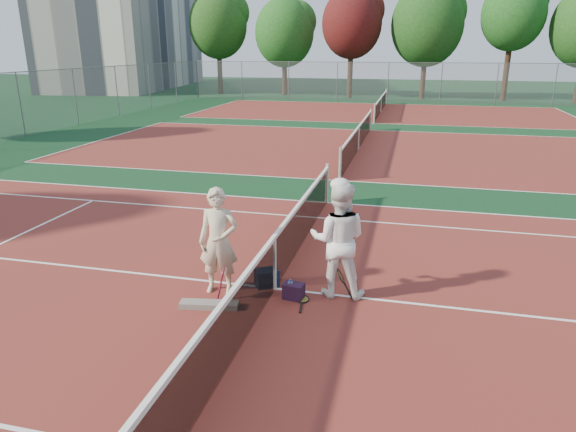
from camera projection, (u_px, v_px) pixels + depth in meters
The scene contains 23 objects.
ground at pixel (275, 289), 9.14m from camera, with size 130.00×130.00×0.00m, color #0D3218.
court_main at pixel (275, 288), 9.14m from camera, with size 23.77×10.97×0.01m, color maroon.
court_far_a at pixel (358, 149), 21.60m from camera, with size 23.77×10.97×0.01m, color maroon.
court_far_b at pixel (381, 112), 34.05m from camera, with size 23.77×10.97×0.01m, color maroon.
net_main at pixel (275, 262), 8.98m from camera, with size 0.10×10.98×1.02m, color black, non-canonical shape.
net_far_a at pixel (359, 137), 21.44m from camera, with size 0.10×10.98×1.02m, color black, non-canonical shape.
net_far_b at pixel (381, 104), 33.90m from camera, with size 0.10×10.98×1.02m, color black, non-canonical shape.
fence_back at pixel (388, 82), 40.05m from camera, with size 32.00×0.06×3.00m, color slate, non-canonical shape.
apartment_block at pixel (126, 13), 53.70m from camera, with size 10.00×22.00×15.00m, color beige.
player_a at pixel (219, 241), 8.76m from camera, with size 0.68×0.45×1.88m, color beige.
player_b at pixel (338, 240), 8.64m from camera, with size 0.98×0.76×2.01m, color white.
racket_red at pixel (223, 285), 8.62m from camera, with size 0.17×0.27×0.59m, color maroon, non-canonical shape.
racket_black_held at pixel (340, 284), 8.70m from camera, with size 0.30×0.27×0.55m, color black, non-canonical shape.
racket_spare at pixel (302, 299), 8.72m from camera, with size 0.60×0.27×0.03m, color black, non-canonical shape.
sports_bag_navy at pixel (267, 278), 9.19m from camera, with size 0.40×0.28×0.32m, color black.
sports_bag_purple at pixel (294, 291), 8.74m from camera, with size 0.34×0.23×0.28m, color black.
net_cover_canvas at pixel (209, 305), 8.46m from camera, with size 0.97×0.22×0.10m, color slate.
water_bottle at pixel (290, 290), 8.75m from camera, with size 0.09×0.09×0.30m, color #ADBFDB.
tree_back_0 at pixel (218, 25), 45.85m from camera, with size 5.17×5.17×9.01m.
tree_back_1 at pixel (285, 33), 44.70m from camera, with size 5.13×5.13×8.28m.
tree_back_maroon at pixel (352, 24), 42.25m from camera, with size 4.95×4.95×8.83m.
tree_back_3 at pixel (427, 25), 41.41m from camera, with size 5.77×5.77×9.17m.
tree_back_4 at pixel (514, 14), 39.42m from camera, with size 4.80×4.80×9.30m.
Camera 1 is at (2.19, -7.98, 4.09)m, focal length 32.00 mm.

